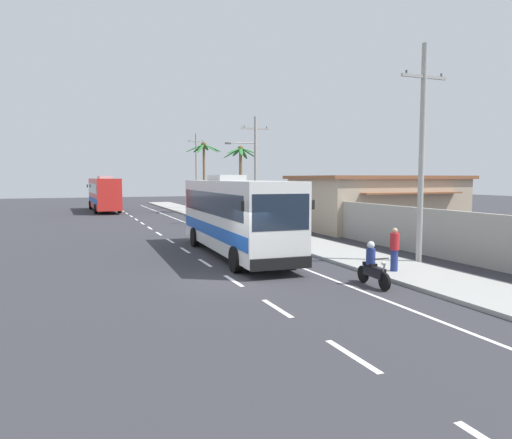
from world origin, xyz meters
TOP-DOWN VIEW (x-y plane):
  - ground_plane at (0.00, 0.00)m, footprint 160.00×160.00m
  - sidewalk_kerb at (6.80, 10.00)m, footprint 3.20×90.00m
  - lane_markings at (2.19, 14.41)m, footprint 3.62×71.00m
  - boundary_wall at (10.60, 14.00)m, footprint 0.24×60.00m
  - coach_bus_foreground at (1.92, 5.18)m, footprint 3.14×11.93m
  - coach_bus_far_lane at (-1.98, 39.10)m, footprint 3.12×12.04m
  - motorcycle_beside_bus at (4.25, -2.86)m, footprint 0.56×1.96m
  - pedestrian_near_kerb at (6.17, -1.54)m, footprint 0.36×0.36m
  - pedestrian_midwalk at (7.13, 10.80)m, footprint 0.36×0.36m
  - utility_pole_nearest at (8.58, -0.09)m, footprint 2.28×0.24m
  - utility_pole_mid at (8.56, 19.70)m, footprint 3.78×0.24m
  - utility_pole_far at (8.72, 39.50)m, footprint 1.95×0.24m
  - palm_nearest at (7.88, 32.87)m, footprint 3.95×3.56m
  - palm_second at (9.83, 26.63)m, footprint 3.46×3.62m
  - roadside_building at (15.57, 12.86)m, footprint 11.65×8.29m

SIDE VIEW (x-z plane):
  - ground_plane at x=0.00m, z-range 0.00..0.00m
  - lane_markings at x=2.19m, z-range 0.00..0.01m
  - sidewalk_kerb at x=6.80m, z-range 0.00..0.14m
  - motorcycle_beside_bus at x=4.25m, z-range -0.14..1.41m
  - pedestrian_near_kerb at x=6.17m, z-range 0.18..1.86m
  - pedestrian_midwalk at x=7.13m, z-range 0.18..1.86m
  - boundary_wall at x=10.60m, z-range 0.00..2.28m
  - roadside_building at x=15.57m, z-range 0.02..3.92m
  - coach_bus_foreground at x=1.92m, z-range 0.08..3.97m
  - coach_bus_far_lane at x=-1.98m, z-range 0.08..4.03m
  - utility_pole_mid at x=8.56m, z-range 0.35..9.04m
  - utility_pole_far at x=8.72m, z-range 0.20..9.22m
  - utility_pole_nearest at x=8.58m, z-range 0.20..9.57m
  - palm_second at x=9.83m, z-range 1.52..8.34m
  - palm_nearest at x=7.88m, z-range 1.83..9.39m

